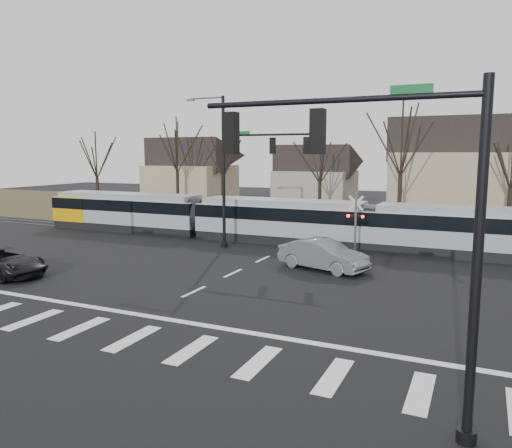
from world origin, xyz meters
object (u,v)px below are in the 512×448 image
at_px(sedan, 323,255).
at_px(rail_crossing_signal, 355,228).
at_px(tram, 279,219).
at_px(suv, 1,262).

xyz_separation_m(sedan, rail_crossing_signal, (0.83, 3.96, 1.04)).
distance_m(tram, suv, 18.28).
relative_size(tram, rail_crossing_signal, 10.28).
relative_size(suv, rail_crossing_signal, 1.35).
xyz_separation_m(tram, rail_crossing_signal, (6.32, -3.21, 0.19)).
height_order(sedan, suv, sedan).
relative_size(sedan, rail_crossing_signal, 1.36).
height_order(tram, sedan, tram).
height_order(suv, rail_crossing_signal, rail_crossing_signal).
xyz_separation_m(tram, sedan, (5.48, -7.16, -0.85)).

